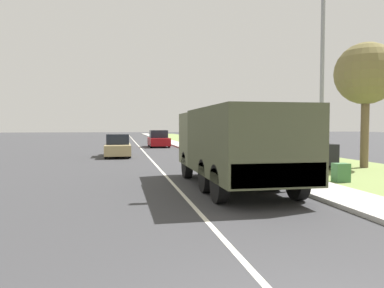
{
  "coord_description": "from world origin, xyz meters",
  "views": [
    {
      "loc": [
        -1.86,
        -2.93,
        2.1
      ],
      "look_at": [
        0.77,
        10.83,
        1.43
      ],
      "focal_mm": 35.0,
      "sensor_mm": 36.0,
      "label": 1
    }
  ],
  "objects_px": {
    "car_second_ahead": "(159,140)",
    "pickup_truck": "(292,149)",
    "military_truck": "(234,142)",
    "car_nearest_ahead": "(118,146)",
    "lamp_post": "(317,57)"
  },
  "relations": [
    {
      "from": "pickup_truck",
      "to": "military_truck",
      "type": "bearing_deg",
      "value": -128.8
    },
    {
      "from": "car_second_ahead",
      "to": "lamp_post",
      "type": "distance_m",
      "value": 26.59
    },
    {
      "from": "car_nearest_ahead",
      "to": "car_second_ahead",
      "type": "xyz_separation_m",
      "value": [
        3.96,
        11.3,
        0.06
      ]
    },
    {
      "from": "car_nearest_ahead",
      "to": "car_second_ahead",
      "type": "bearing_deg",
      "value": 70.71
    },
    {
      "from": "car_nearest_ahead",
      "to": "lamp_post",
      "type": "relative_size",
      "value": 0.67
    },
    {
      "from": "military_truck",
      "to": "pickup_truck",
      "type": "height_order",
      "value": "military_truck"
    },
    {
      "from": "lamp_post",
      "to": "car_nearest_ahead",
      "type": "bearing_deg",
      "value": 113.89
    },
    {
      "from": "car_second_ahead",
      "to": "lamp_post",
      "type": "bearing_deg",
      "value": -84.23
    },
    {
      "from": "pickup_truck",
      "to": "lamp_post",
      "type": "xyz_separation_m",
      "value": [
        -2.7,
        -7.33,
        3.52
      ]
    },
    {
      "from": "car_nearest_ahead",
      "to": "pickup_truck",
      "type": "xyz_separation_m",
      "value": [
        9.31,
        -7.58,
        0.16
      ]
    },
    {
      "from": "military_truck",
      "to": "car_nearest_ahead",
      "type": "xyz_separation_m",
      "value": [
        -3.98,
        14.21,
        -0.86
      ]
    },
    {
      "from": "military_truck",
      "to": "car_second_ahead",
      "type": "distance_m",
      "value": 25.52
    },
    {
      "from": "military_truck",
      "to": "car_nearest_ahead",
      "type": "distance_m",
      "value": 14.78
    },
    {
      "from": "car_second_ahead",
      "to": "pickup_truck",
      "type": "distance_m",
      "value": 19.63
    },
    {
      "from": "car_nearest_ahead",
      "to": "lamp_post",
      "type": "distance_m",
      "value": 16.72
    }
  ]
}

